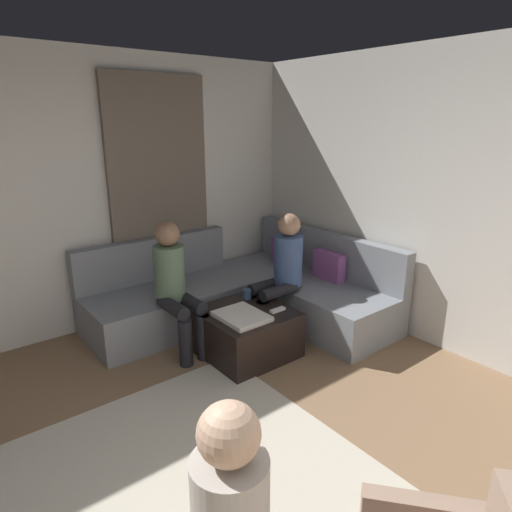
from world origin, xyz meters
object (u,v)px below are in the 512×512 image
object	(u,v)px
coffee_mug	(247,294)
person_on_couch_back	(281,269)
sectional_couch	(248,293)
game_remote	(278,310)
person_on_couch_side	(175,283)
ottoman	(246,332)

from	to	relation	value
coffee_mug	person_on_couch_back	distance (m)	0.42
sectional_couch	game_remote	size ratio (longest dim) A/B	17.00
sectional_couch	person_on_couch_side	size ratio (longest dim) A/B	2.12
sectional_couch	ottoman	bearing A→B (deg)	-38.86
coffee_mug	game_remote	xyz separation A→B (m)	(0.40, 0.04, -0.04)
game_remote	person_on_couch_side	bearing A→B (deg)	-134.08
person_on_couch_side	ottoman	bearing A→B (deg)	133.80
ottoman	person_on_couch_back	size ratio (longest dim) A/B	0.63
coffee_mug	game_remote	distance (m)	0.40
game_remote	sectional_couch	bearing A→B (deg)	161.03
person_on_couch_side	person_on_couch_back	bearing A→B (deg)	162.61
coffee_mug	person_on_couch_back	world-z (taller)	person_on_couch_back
ottoman	person_on_couch_back	xyz separation A→B (m)	(-0.15, 0.55, 0.45)
coffee_mug	game_remote	size ratio (longest dim) A/B	0.63
coffee_mug	person_on_couch_side	world-z (taller)	person_on_couch_side
ottoman	person_on_couch_side	size ratio (longest dim) A/B	0.63
game_remote	person_on_couch_side	xyz separation A→B (m)	(-0.64, -0.66, 0.23)
ottoman	game_remote	xyz separation A→B (m)	(0.18, 0.22, 0.22)
sectional_couch	person_on_couch_back	size ratio (longest dim) A/B	2.12
ottoman	game_remote	distance (m)	0.36
sectional_couch	game_remote	distance (m)	0.85
sectional_couch	ottoman	xyz separation A→B (m)	(0.61, -0.49, -0.07)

